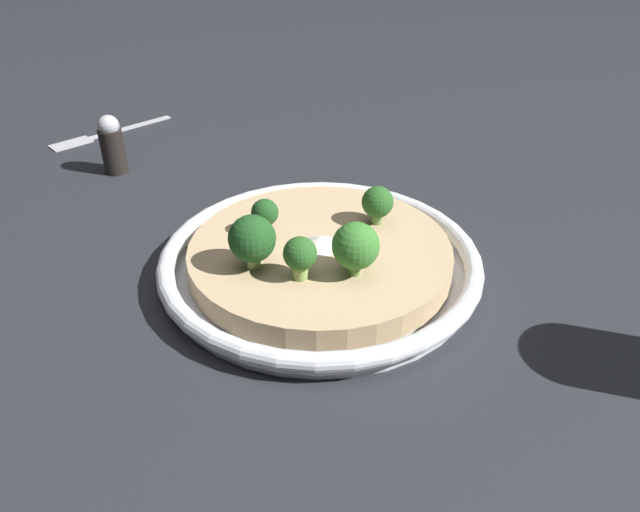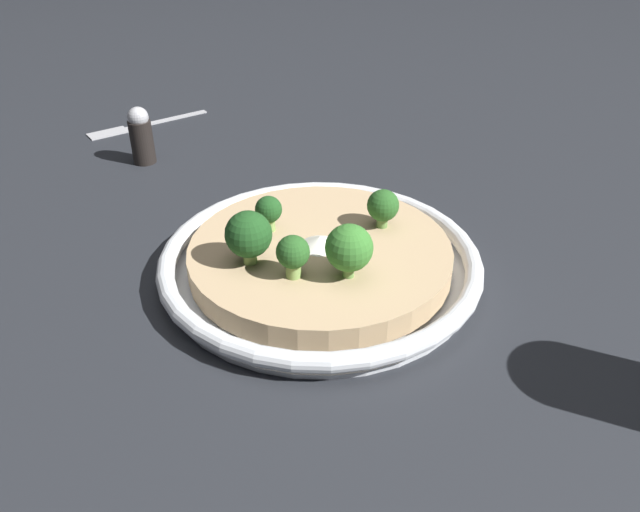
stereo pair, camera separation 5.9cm
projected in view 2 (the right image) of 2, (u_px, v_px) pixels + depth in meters
The scene contains 10 objects.
ground_plane at pixel (320, 274), 0.60m from camera, with size 6.00×6.00×0.00m, color #23262B.
risotto_bowl at pixel (320, 260), 0.59m from camera, with size 0.30×0.30×0.03m.
cheese_sprinkle at pixel (324, 239), 0.58m from camera, with size 0.04×0.04×0.01m.
broccoli_back at pixel (349, 248), 0.52m from camera, with size 0.04×0.04×0.05m.
broccoli_front at pixel (268, 211), 0.59m from camera, with size 0.03×0.03×0.04m.
broccoli_left at pixel (383, 206), 0.60m from camera, with size 0.03×0.03×0.04m.
broccoli_back_right at pixel (293, 254), 0.53m from camera, with size 0.03×0.03×0.04m.
broccoli_right at pixel (249, 235), 0.54m from camera, with size 0.04×0.04×0.05m.
fork_utensil at pixel (136, 126), 0.92m from camera, with size 0.17×0.09×0.00m.
pepper_shaker at pixel (141, 135), 0.79m from camera, with size 0.03×0.03×0.07m.
Camera 2 is at (0.42, 0.25, 0.34)m, focal length 35.00 mm.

